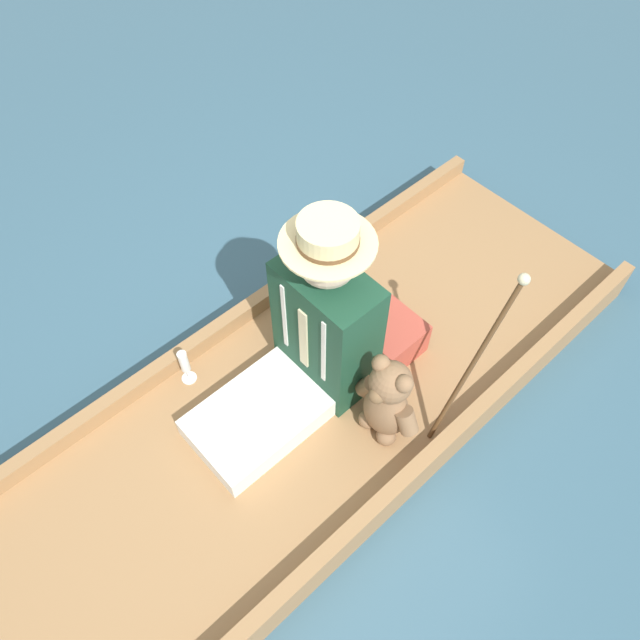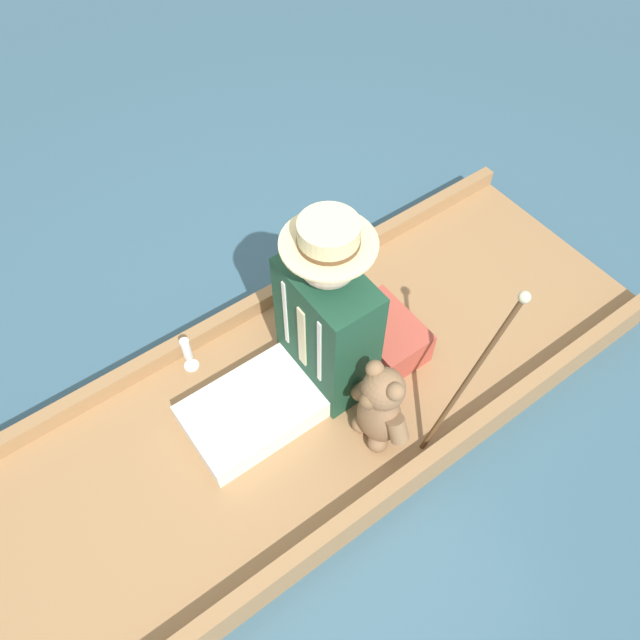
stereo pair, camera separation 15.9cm
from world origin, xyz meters
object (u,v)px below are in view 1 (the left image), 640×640
teddy_bear (387,401)px  wine_glass (185,364)px  seated_person (311,338)px  walking_cane (482,350)px

teddy_bear → wine_glass: size_ratio=2.32×
seated_person → walking_cane: (-0.52, -0.37, 0.11)m
wine_glass → walking_cane: walking_cane is taller
teddy_bear → wine_glass: 0.87m
wine_glass → walking_cane: bearing=-139.8°
walking_cane → wine_glass: bearing=40.2°
teddy_bear → wine_glass: bearing=32.1°
seated_person → teddy_bear: (-0.36, -0.07, -0.13)m
wine_glass → walking_cane: size_ratio=0.25×
teddy_bear → walking_cane: (-0.16, -0.30, 0.24)m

